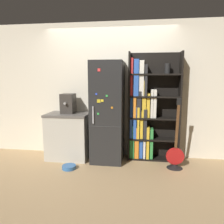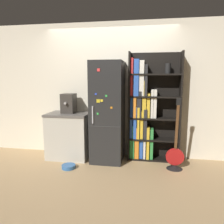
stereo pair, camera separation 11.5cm
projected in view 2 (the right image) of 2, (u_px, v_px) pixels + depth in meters
ground_plane at (106, 162)px, 4.05m from camera, size 16.00×16.00×0.00m
wall_back at (111, 91)px, 4.31m from camera, size 8.00×0.05×2.60m
refrigerator at (108, 112)px, 4.03m from camera, size 0.57×0.65×1.85m
bookshelf at (146, 111)px, 4.10m from camera, size 0.95×0.31×2.01m
kitchen_counter at (69, 135)px, 4.26m from camera, size 0.80×0.61×0.88m
espresso_machine at (69, 103)px, 4.21m from camera, size 0.24×0.33×0.37m
guitar at (175, 159)px, 3.73m from camera, size 0.31×0.29×1.23m
pet_bowl at (69, 166)px, 3.77m from camera, size 0.24×0.24×0.06m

